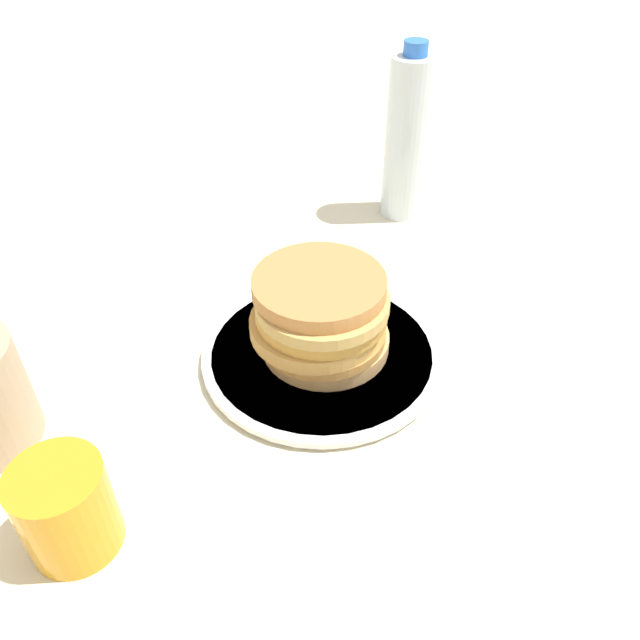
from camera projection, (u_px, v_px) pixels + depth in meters
ground_plane at (326, 364)px, 0.66m from camera, size 4.00×4.00×0.00m
plate at (320, 354)px, 0.66m from camera, size 0.25×0.25×0.01m
pancake_stack at (320, 316)px, 0.63m from camera, size 0.15×0.14×0.09m
juice_glass at (66, 509)px, 0.48m from camera, size 0.07×0.07×0.08m
water_bottle_near at (407, 138)px, 0.84m from camera, size 0.06×0.06×0.24m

